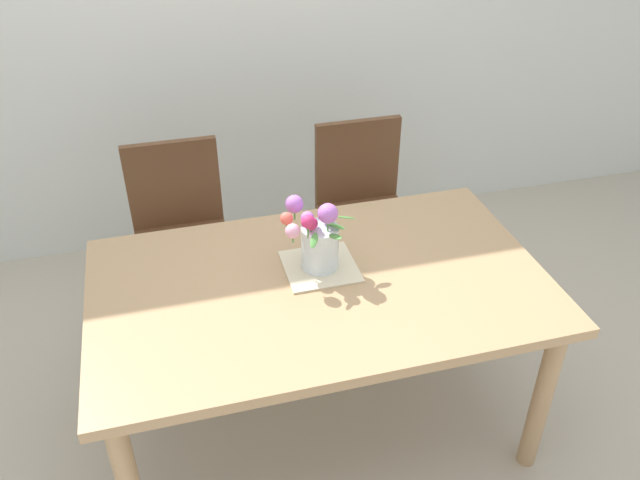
% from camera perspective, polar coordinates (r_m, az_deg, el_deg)
% --- Properties ---
extents(ground_plane, '(12.00, 12.00, 0.00)m').
position_cam_1_polar(ground_plane, '(2.80, 0.00, -15.54)').
color(ground_plane, '#B7AD99').
extents(dining_table, '(1.61, 0.96, 0.73)m').
position_cam_1_polar(dining_table, '(2.34, 0.00, -5.28)').
color(dining_table, tan).
rests_on(dining_table, ground_plane).
extents(chair_left, '(0.42, 0.42, 0.90)m').
position_cam_1_polar(chair_left, '(3.04, -12.20, 1.11)').
color(chair_left, brown).
rests_on(chair_left, ground_plane).
extents(chair_right, '(0.42, 0.42, 0.90)m').
position_cam_1_polar(chair_right, '(3.17, 3.82, 3.40)').
color(chair_right, brown).
rests_on(chair_right, ground_plane).
extents(placemat, '(0.26, 0.26, 0.01)m').
position_cam_1_polar(placemat, '(2.35, 0.00, -2.34)').
color(placemat, beige).
rests_on(placemat, dining_table).
extents(flower_vase, '(0.26, 0.25, 0.27)m').
position_cam_1_polar(flower_vase, '(2.28, -0.26, 0.25)').
color(flower_vase, silver).
rests_on(flower_vase, placemat).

